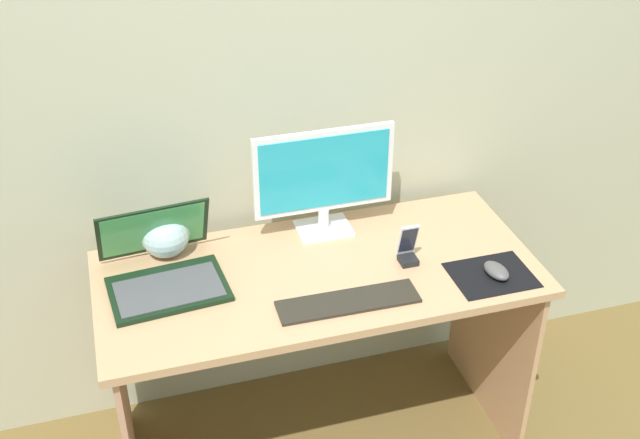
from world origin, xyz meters
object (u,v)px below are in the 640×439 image
laptop (163,269)px  fishbowl (165,234)px  phone_in_dock (408,249)px  monitor (324,178)px  keyboard_external (348,302)px  mouse (496,271)px

laptop → fishbowl: 0.15m
fishbowl → phone_in_dock: size_ratio=1.14×
monitor → laptop: bearing=-166.0°
keyboard_external → mouse: size_ratio=4.24×
laptop → phone_in_dock: (0.75, -0.11, 0.00)m
laptop → mouse: 1.02m
monitor → phone_in_dock: size_ratio=3.40×
monitor → phone_in_dock: bearing=-50.9°
fishbowl → monitor: bearing=-1.3°
monitor → fishbowl: size_ratio=2.97×
mouse → laptop: bearing=155.5°
monitor → keyboard_external: monitor is taller
phone_in_dock → monitor: bearing=129.1°
monitor → laptop: size_ratio=1.25×
laptop → fishbowl: bearing=80.0°
laptop → keyboard_external: size_ratio=0.88×
fishbowl → phone_in_dock: (0.73, -0.26, -0.03)m
monitor → phone_in_dock: (0.20, -0.25, -0.15)m
laptop → mouse: size_ratio=3.74×
keyboard_external → phone_in_dock: (0.25, 0.15, 0.04)m
mouse → phone_in_dock: phone_in_dock is taller
laptop → phone_in_dock: laptop is taller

